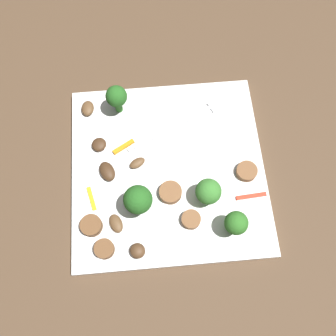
{
  "coord_description": "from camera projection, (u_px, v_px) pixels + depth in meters",
  "views": [
    {
      "loc": [
        -0.02,
        -0.2,
        0.53
      ],
      "look_at": [
        0.0,
        0.0,
        0.01
      ],
      "focal_mm": 40.4,
      "sensor_mm": 36.0,
      "label": 1
    }
  ],
  "objects": [
    {
      "name": "broccoli_floret_1",
      "position": [
        208.0,
        192.0,
        0.51
      ],
      "size": [
        0.04,
        0.04,
        0.05
      ],
      "color": "#408630",
      "rests_on": "plate"
    },
    {
      "name": "mushroom_0",
      "position": [
        88.0,
        108.0,
        0.58
      ],
      "size": [
        0.02,
        0.03,
        0.01
      ],
      "primitive_type": "ellipsoid",
      "rotation": [
        0.0,
        0.0,
        1.49
      ],
      "color": "brown",
      "rests_on": "plate"
    },
    {
      "name": "mushroom_3",
      "position": [
        99.0,
        145.0,
        0.56
      ],
      "size": [
        0.03,
        0.03,
        0.01
      ],
      "primitive_type": "ellipsoid",
      "rotation": [
        0.0,
        0.0,
        1.22
      ],
      "color": "#422B19",
      "rests_on": "plate"
    },
    {
      "name": "pepper_strip_1",
      "position": [
        251.0,
        196.0,
        0.54
      ],
      "size": [
        0.04,
        0.01,
        0.0
      ],
      "primitive_type": "cube",
      "rotation": [
        0.0,
        0.0,
        0.07
      ],
      "color": "red",
      "rests_on": "plate"
    },
    {
      "name": "sausage_slice_3",
      "position": [
        104.0,
        249.0,
        0.51
      ],
      "size": [
        0.04,
        0.04,
        0.01
      ],
      "primitive_type": "cylinder",
      "rotation": [
        0.0,
        0.0,
        1.13
      ],
      "color": "brown",
      "rests_on": "plate"
    },
    {
      "name": "broccoli_floret_0",
      "position": [
        138.0,
        200.0,
        0.5
      ],
      "size": [
        0.04,
        0.04,
        0.06
      ],
      "color": "#296420",
      "rests_on": "plate"
    },
    {
      "name": "broccoli_floret_2",
      "position": [
        236.0,
        223.0,
        0.49
      ],
      "size": [
        0.03,
        0.03,
        0.05
      ],
      "color": "#347525",
      "rests_on": "plate"
    },
    {
      "name": "broccoli_floret_3",
      "position": [
        117.0,
        97.0,
        0.56
      ],
      "size": [
        0.03,
        0.03,
        0.05
      ],
      "color": "#296420",
      "rests_on": "plate"
    },
    {
      "name": "sausage_slice_1",
      "position": [
        247.0,
        171.0,
        0.55
      ],
      "size": [
        0.04,
        0.04,
        0.01
      ],
      "primitive_type": "cylinder",
      "rotation": [
        0.0,
        0.0,
        1.31
      ],
      "color": "brown",
      "rests_on": "plate"
    },
    {
      "name": "sausage_slice_2",
      "position": [
        191.0,
        220.0,
        0.52
      ],
      "size": [
        0.04,
        0.04,
        0.01
      ],
      "primitive_type": "cylinder",
      "rotation": [
        0.0,
        0.0,
        0.88
      ],
      "color": "brown",
      "rests_on": "plate"
    },
    {
      "name": "plate",
      "position": [
        168.0,
        170.0,
        0.56
      ],
      "size": [
        0.28,
        0.28,
        0.01
      ],
      "primitive_type": "cube",
      "color": "white",
      "rests_on": "ground_plane"
    },
    {
      "name": "pepper_strip_0",
      "position": [
        92.0,
        199.0,
        0.54
      ],
      "size": [
        0.01,
        0.04,
        0.0
      ],
      "primitive_type": "cube",
      "rotation": [
        0.0,
        0.0,
        4.96
      ],
      "color": "yellow",
      "rests_on": "plate"
    },
    {
      "name": "mushroom_5",
      "position": [
        138.0,
        251.0,
        0.5
      ],
      "size": [
        0.03,
        0.03,
        0.01
      ],
      "primitive_type": "ellipsoid",
      "rotation": [
        0.0,
        0.0,
        3.68
      ],
      "color": "#4C331E",
      "rests_on": "plate"
    },
    {
      "name": "fork",
      "position": [
        188.0,
        120.0,
        0.58
      ],
      "size": [
        0.17,
        0.09,
        0.0
      ],
      "rotation": [
        0.0,
        0.0,
        0.44
      ],
      "color": "silver",
      "rests_on": "plate"
    },
    {
      "name": "ground_plane",
      "position": [
        168.0,
        171.0,
        0.57
      ],
      "size": [
        1.4,
        1.4,
        0.0
      ],
      "primitive_type": "plane",
      "color": "#4C3826"
    },
    {
      "name": "mushroom_2",
      "position": [
        107.0,
        173.0,
        0.55
      ],
      "size": [
        0.03,
        0.04,
        0.01
      ],
      "primitive_type": "ellipsoid",
      "rotation": [
        0.0,
        0.0,
        1.97
      ],
      "color": "#422B19",
      "rests_on": "plate"
    },
    {
      "name": "pepper_strip_2",
      "position": [
        124.0,
        147.0,
        0.56
      ],
      "size": [
        0.03,
        0.02,
        0.0
      ],
      "primitive_type": "cube",
      "rotation": [
        0.0,
        0.0,
        0.52
      ],
      "color": "orange",
      "rests_on": "plate"
    },
    {
      "name": "sausage_slice_4",
      "position": [
        168.0,
        193.0,
        0.53
      ],
      "size": [
        0.05,
        0.05,
        0.01
      ],
      "primitive_type": "cylinder",
      "rotation": [
        0.0,
        0.0,
        0.82
      ],
      "color": "brown",
      "rests_on": "plate"
    },
    {
      "name": "sausage_slice_0",
      "position": [
        91.0,
        226.0,
        0.52
      ],
      "size": [
        0.03,
        0.03,
        0.01
      ],
      "primitive_type": "cylinder",
      "rotation": [
        0.0,
        0.0,
        0.04
      ],
      "color": "brown",
      "rests_on": "plate"
    },
    {
      "name": "mushroom_4",
      "position": [
        116.0,
        223.0,
        0.52
      ],
      "size": [
        0.03,
        0.03,
        0.01
      ],
      "primitive_type": "ellipsoid",
      "rotation": [
        0.0,
        0.0,
        5.06
      ],
      "color": "brown",
      "rests_on": "plate"
    },
    {
      "name": "mushroom_1",
      "position": [
        137.0,
        163.0,
        0.55
      ],
      "size": [
        0.03,
        0.02,
        0.01
      ],
      "primitive_type": "ellipsoid",
      "rotation": [
        0.0,
        0.0,
        0.47
      ],
      "color": "brown",
      "rests_on": "plate"
    }
  ]
}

